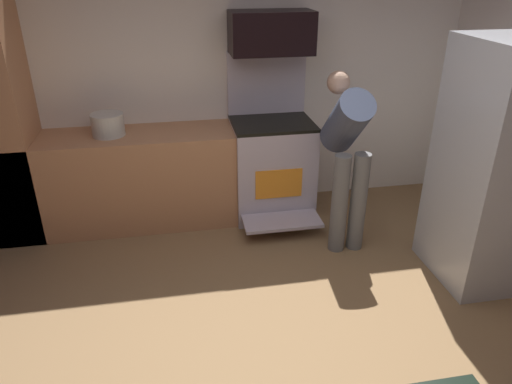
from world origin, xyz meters
name	(u,v)px	position (x,y,z in m)	size (l,w,h in m)	color
ground_plane	(254,360)	(0.00, 0.00, -0.01)	(5.20, 4.80, 0.02)	olive
wall_back	(211,77)	(0.00, 2.34, 1.30)	(5.20, 0.12, 2.60)	silver
lower_cabinet_run	(123,180)	(-0.90, 1.98, 0.45)	(2.40, 0.60, 0.90)	#B67C54
oven_range	(271,164)	(0.53, 1.97, 0.51)	(0.76, 0.97, 1.55)	#BDB1C0
microwave	(271,33)	(0.53, 2.06, 1.74)	(0.74, 0.38, 0.37)	black
refrigerator	(506,166)	(2.03, 0.63, 0.93)	(0.84, 0.79, 1.86)	#B6BAC1
person_cook	(347,148)	(1.04, 1.31, 0.89)	(0.31, 0.68, 1.47)	slate
stock_pot	(108,125)	(-0.96, 1.98, 1.00)	(0.29, 0.29, 0.20)	beige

